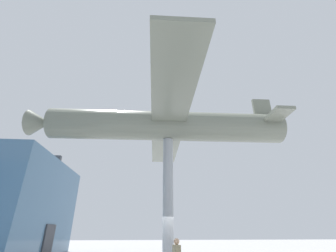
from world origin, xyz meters
The scene contains 2 objects.
support_pylon_central centered at (0.00, 0.00, 3.30)m, with size 0.54×0.54×6.60m.
suspended_airplane centered at (0.01, 0.25, 7.47)m, with size 14.84×15.05×2.86m.
Camera 1 is at (-11.93, 0.98, 1.92)m, focal length 24.00 mm.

